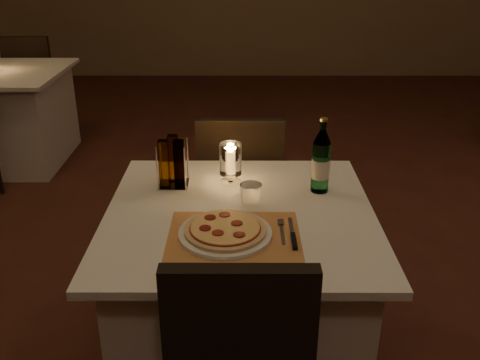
{
  "coord_description": "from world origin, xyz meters",
  "views": [
    {
      "loc": [
        -0.09,
        -2.07,
        1.67
      ],
      "look_at": [
        -0.09,
        -0.29,
        0.86
      ],
      "focal_mm": 40.0,
      "sensor_mm": 36.0,
      "label": 1
    }
  ],
  "objects_px": {
    "neighbor_table_left": "(5,117)",
    "water_bottle": "(321,162)",
    "chair_far": "(240,179)",
    "hurricane_candle": "(231,160)",
    "main_table": "(240,292)",
    "pizza": "(225,229)",
    "tumbler": "(251,195)",
    "plate": "(225,233)"
  },
  "relations": [
    {
      "from": "chair_far",
      "to": "tumbler",
      "type": "xyz_separation_m",
      "value": [
        0.04,
        -0.66,
        0.23
      ]
    },
    {
      "from": "neighbor_table_left",
      "to": "plate",
      "type": "bearing_deg",
      "value": -53.75
    },
    {
      "from": "pizza",
      "to": "water_bottle",
      "type": "bearing_deg",
      "value": 44.45
    },
    {
      "from": "pizza",
      "to": "neighbor_table_left",
      "type": "relative_size",
      "value": 0.28
    },
    {
      "from": "water_bottle",
      "to": "hurricane_candle",
      "type": "relative_size",
      "value": 1.75
    },
    {
      "from": "plate",
      "to": "neighbor_table_left",
      "type": "bearing_deg",
      "value": 126.25
    },
    {
      "from": "main_table",
      "to": "hurricane_candle",
      "type": "bearing_deg",
      "value": 98.81
    },
    {
      "from": "neighbor_table_left",
      "to": "hurricane_candle",
      "type": "bearing_deg",
      "value": -48.26
    },
    {
      "from": "plate",
      "to": "neighbor_table_left",
      "type": "xyz_separation_m",
      "value": [
        -1.83,
        2.49,
        -0.38
      ]
    },
    {
      "from": "neighbor_table_left",
      "to": "pizza",
      "type": "bearing_deg",
      "value": -53.76
    },
    {
      "from": "pizza",
      "to": "chair_far",
      "type": "bearing_deg",
      "value": 86.78
    },
    {
      "from": "plate",
      "to": "main_table",
      "type": "bearing_deg",
      "value": 74.48
    },
    {
      "from": "main_table",
      "to": "water_bottle",
      "type": "height_order",
      "value": "water_bottle"
    },
    {
      "from": "tumbler",
      "to": "hurricane_candle",
      "type": "xyz_separation_m",
      "value": [
        -0.08,
        0.2,
        0.06
      ]
    },
    {
      "from": "water_bottle",
      "to": "tumbler",
      "type": "bearing_deg",
      "value": -155.63
    },
    {
      "from": "main_table",
      "to": "pizza",
      "type": "height_order",
      "value": "pizza"
    },
    {
      "from": "main_table",
      "to": "water_bottle",
      "type": "relative_size",
      "value": 3.27
    },
    {
      "from": "pizza",
      "to": "neighbor_table_left",
      "type": "xyz_separation_m",
      "value": [
        -1.83,
        2.49,
        -0.39
      ]
    },
    {
      "from": "chair_far",
      "to": "pizza",
      "type": "distance_m",
      "value": 0.92
    },
    {
      "from": "main_table",
      "to": "neighbor_table_left",
      "type": "xyz_separation_m",
      "value": [
        -1.88,
        2.31,
        0.0
      ]
    },
    {
      "from": "tumbler",
      "to": "water_bottle",
      "type": "distance_m",
      "value": 0.32
    },
    {
      "from": "chair_far",
      "to": "hurricane_candle",
      "type": "bearing_deg",
      "value": -94.85
    },
    {
      "from": "tumbler",
      "to": "main_table",
      "type": "bearing_deg",
      "value": -125.92
    },
    {
      "from": "water_bottle",
      "to": "hurricane_candle",
      "type": "xyz_separation_m",
      "value": [
        -0.36,
        0.07,
        -0.02
      ]
    },
    {
      "from": "plate",
      "to": "tumbler",
      "type": "xyz_separation_m",
      "value": [
        0.09,
        0.24,
        0.03
      ]
    },
    {
      "from": "plate",
      "to": "chair_far",
      "type": "bearing_deg",
      "value": 86.8
    },
    {
      "from": "plate",
      "to": "neighbor_table_left",
      "type": "height_order",
      "value": "plate"
    },
    {
      "from": "plate",
      "to": "hurricane_candle",
      "type": "xyz_separation_m",
      "value": [
        0.01,
        0.43,
        0.09
      ]
    },
    {
      "from": "water_bottle",
      "to": "neighbor_table_left",
      "type": "xyz_separation_m",
      "value": [
        -2.2,
        2.13,
        -0.49
      ]
    },
    {
      "from": "main_table",
      "to": "water_bottle",
      "type": "bearing_deg",
      "value": 29.74
    },
    {
      "from": "main_table",
      "to": "hurricane_candle",
      "type": "distance_m",
      "value": 0.53
    },
    {
      "from": "chair_far",
      "to": "hurricane_candle",
      "type": "relative_size",
      "value": 5.15
    },
    {
      "from": "hurricane_candle",
      "to": "plate",
      "type": "bearing_deg",
      "value": -91.43
    },
    {
      "from": "chair_far",
      "to": "water_bottle",
      "type": "bearing_deg",
      "value": -59.09
    },
    {
      "from": "main_table",
      "to": "neighbor_table_left",
      "type": "distance_m",
      "value": 2.98
    },
    {
      "from": "main_table",
      "to": "hurricane_candle",
      "type": "height_order",
      "value": "hurricane_candle"
    },
    {
      "from": "main_table",
      "to": "tumbler",
      "type": "height_order",
      "value": "tumbler"
    },
    {
      "from": "chair_far",
      "to": "hurricane_candle",
      "type": "xyz_separation_m",
      "value": [
        -0.04,
        -0.46,
        0.29
      ]
    },
    {
      "from": "water_bottle",
      "to": "neighbor_table_left",
      "type": "distance_m",
      "value": 3.1
    },
    {
      "from": "tumbler",
      "to": "water_bottle",
      "type": "bearing_deg",
      "value": 24.37
    },
    {
      "from": "tumbler",
      "to": "neighbor_table_left",
      "type": "xyz_separation_m",
      "value": [
        -1.92,
        2.26,
        -0.41
      ]
    },
    {
      "from": "neighbor_table_left",
      "to": "water_bottle",
      "type": "bearing_deg",
      "value": -44.14
    }
  ]
}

